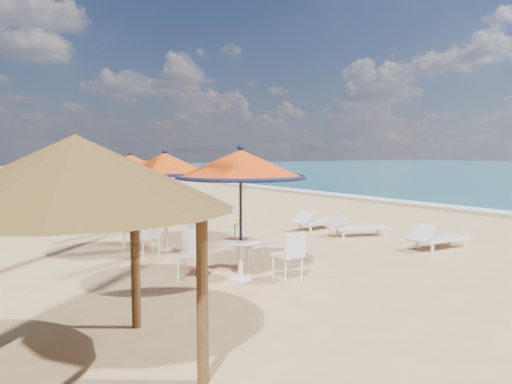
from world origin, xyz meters
TOP-DOWN VIEW (x-y plane):
  - ground at (0.00, 0.00)m, footprint 160.00×160.00m
  - foam_strip at (9.30, 10.00)m, footprint 1.20×140.00m
  - wetsand_band at (8.40, 10.00)m, footprint 1.40×140.00m
  - station_0 at (-5.16, -0.41)m, footprint 2.57×2.57m
  - station_1 at (-5.31, 3.05)m, footprint 2.49×2.49m
  - station_2 at (-4.64, 7.36)m, footprint 2.41×2.47m
  - station_3 at (-4.61, 10.81)m, footprint 2.26×2.26m
  - station_4 at (-5.08, 14.03)m, footprint 2.04×2.04m
  - lounger_near at (0.63, -0.70)m, footprint 1.87×0.65m
  - lounger_mid at (0.24, 1.87)m, footprint 1.92×1.23m
  - lounger_far at (0.04, 3.48)m, footprint 1.86×0.81m
  - palapa at (-8.92, -2.96)m, footprint 3.59×3.59m
  - person at (6.06, 17.55)m, footprint 0.23×0.34m

SIDE VIEW (x-z plane):
  - ground at x=0.00m, z-range 0.00..0.00m
  - foam_strip at x=9.30m, z-range -0.02..0.02m
  - wetsand_band at x=8.40m, z-range -0.01..0.01m
  - lounger_far at x=0.04m, z-range -0.02..0.62m
  - lounger_mid at x=0.24m, z-range -0.02..0.64m
  - lounger_near at x=0.63m, z-range -0.02..0.64m
  - person at x=6.06m, z-range 0.00..0.92m
  - station_4 at x=-5.08m, z-range 0.49..2.62m
  - station_3 at x=-4.61m, z-range 0.62..2.98m
  - station_2 at x=-4.64m, z-range 0.58..3.10m
  - station_1 at x=-5.31m, z-range 0.60..3.20m
  - station_0 at x=-5.16m, z-range 0.62..3.31m
  - palapa at x=-8.92m, z-range 0.93..3.67m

